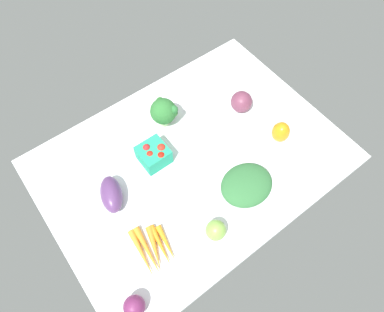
% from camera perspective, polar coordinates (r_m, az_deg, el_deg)
% --- Properties ---
extents(tablecloth, '(1.04, 0.76, 0.02)m').
position_cam_1_polar(tablecloth, '(1.25, 0.00, -0.69)').
color(tablecloth, white).
rests_on(tablecloth, ground).
extents(berry_basket, '(0.10, 0.10, 0.08)m').
position_cam_1_polar(berry_basket, '(1.21, -6.28, 0.26)').
color(berry_basket, '#239F79').
rests_on(berry_basket, tablecloth).
extents(bell_pepper_orange, '(0.08, 0.08, 0.08)m').
position_cam_1_polar(bell_pepper_orange, '(1.29, 14.38, 3.86)').
color(bell_pepper_orange, orange).
rests_on(bell_pepper_orange, tablecloth).
extents(heirloom_tomato_green, '(0.07, 0.07, 0.07)m').
position_cam_1_polar(heirloom_tomato_green, '(1.10, 3.94, -12.07)').
color(heirloom_tomato_green, '#85B94C').
rests_on(heirloom_tomato_green, tablecloth).
extents(broccoli_head, '(0.10, 0.10, 0.12)m').
position_cam_1_polar(broccoli_head, '(1.27, -4.65, 7.32)').
color(broccoli_head, '#A2C486').
rests_on(broccoli_head, tablecloth).
extents(eggplant, '(0.11, 0.15, 0.07)m').
position_cam_1_polar(eggplant, '(1.17, -13.11, -6.13)').
color(eggplant, '#5A366B').
rests_on(eggplant, tablecloth).
extents(leafy_greens_clump, '(0.19, 0.16, 0.06)m').
position_cam_1_polar(leafy_greens_clump, '(1.17, 8.95, -4.70)').
color(leafy_greens_clump, '#326E3A').
rests_on(leafy_greens_clump, tablecloth).
extents(carrot_bunch, '(0.12, 0.17, 0.02)m').
position_cam_1_polar(carrot_bunch, '(1.11, -6.41, -14.94)').
color(carrot_bunch, orange).
rests_on(carrot_bunch, tablecloth).
extents(red_onion_near_basket, '(0.06, 0.06, 0.06)m').
position_cam_1_polar(red_onion_near_basket, '(1.07, -9.46, -23.19)').
color(red_onion_near_basket, '#702757').
rests_on(red_onion_near_basket, tablecloth).
extents(red_onion_center, '(0.08, 0.08, 0.08)m').
position_cam_1_polar(red_onion_center, '(1.34, 8.13, 8.82)').
color(red_onion_center, '#6E354C').
rests_on(red_onion_center, tablecloth).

